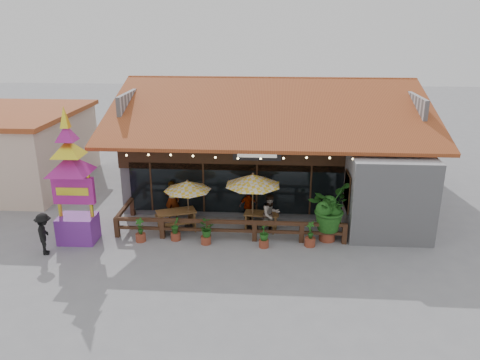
# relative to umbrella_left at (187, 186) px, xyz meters

# --- Properties ---
(ground) EXTENTS (100.00, 100.00, 0.00)m
(ground) POSITION_rel_umbrella_left_xyz_m (3.56, -0.75, -1.98)
(ground) COLOR gray
(ground) RESTS_ON ground
(restaurant_building) EXTENTS (15.50, 14.73, 6.09)m
(restaurant_building) POSITION_rel_umbrella_left_xyz_m (3.82, 5.86, 0.22)
(restaurant_building) COLOR #ADADB2
(restaurant_building) RESTS_ON ground
(patio_railing) EXTENTS (10.00, 2.60, 0.92)m
(patio_railing) POSITION_rel_umbrella_left_xyz_m (1.31, -1.02, -1.37)
(patio_railing) COLOR #422517
(patio_railing) RESTS_ON ground
(neighbor_building) EXTENTS (8.40, 8.40, 4.22)m
(neighbor_building) POSITION_rel_umbrella_left_xyz_m (-11.44, 5.25, 0.15)
(neighbor_building) COLOR beige
(neighbor_building) RESTS_ON ground
(umbrella_left) EXTENTS (2.59, 2.59, 2.28)m
(umbrella_left) POSITION_rel_umbrella_left_xyz_m (0.00, 0.00, 0.00)
(umbrella_left) COLOR brown
(umbrella_left) RESTS_ON ground
(umbrella_right) EXTENTS (3.28, 3.28, 2.67)m
(umbrella_right) POSITION_rel_umbrella_left_xyz_m (2.92, 0.00, 0.34)
(umbrella_right) COLOR brown
(umbrella_right) RESTS_ON ground
(picnic_table_left) EXTENTS (2.18, 2.05, 0.84)m
(picnic_table_left) POSITION_rel_umbrella_left_xyz_m (-0.53, -0.19, -1.42)
(picnic_table_left) COLOR brown
(picnic_table_left) RESTS_ON ground
(picnic_table_right) EXTENTS (1.65, 1.46, 0.73)m
(picnic_table_right) POSITION_rel_umbrella_left_xyz_m (3.31, 0.09, -1.49)
(picnic_table_right) COLOR brown
(picnic_table_right) RESTS_ON ground
(thai_sign_tower) EXTENTS (2.36, 2.36, 6.25)m
(thai_sign_tower) POSITION_rel_umbrella_left_xyz_m (-4.44, -1.77, 1.32)
(thai_sign_tower) COLOR #732996
(thai_sign_tower) RESTS_ON ground
(tropical_plant) EXTENTS (2.23, 2.35, 2.57)m
(tropical_plant) POSITION_rel_umbrella_left_xyz_m (6.18, -0.97, -0.51)
(tropical_plant) COLOR brown
(tropical_plant) RESTS_ON ground
(diner_a) EXTENTS (0.71, 0.50, 1.87)m
(diner_a) POSITION_rel_umbrella_left_xyz_m (-0.94, 0.96, -1.05)
(diner_a) COLOR #3B2112
(diner_a) RESTS_ON ground
(diner_b) EXTENTS (1.13, 1.06, 1.84)m
(diner_b) POSITION_rel_umbrella_left_xyz_m (3.73, -0.50, -1.06)
(diner_b) COLOR #3B2112
(diner_b) RESTS_ON ground
(diner_c) EXTENTS (0.91, 0.52, 1.45)m
(diner_c) POSITION_rel_umbrella_left_xyz_m (2.68, 0.96, -1.26)
(diner_c) COLOR #3B2112
(diner_c) RESTS_ON ground
(pedestrian) EXTENTS (1.01, 1.29, 1.75)m
(pedestrian) POSITION_rel_umbrella_left_xyz_m (-5.31, -2.97, -1.11)
(pedestrian) COLOR black
(pedestrian) RESTS_ON ground
(planter_a) EXTENTS (0.43, 0.43, 1.06)m
(planter_a) POSITION_rel_umbrella_left_xyz_m (-1.80, -1.62, -1.54)
(planter_a) COLOR brown
(planter_a) RESTS_ON ground
(planter_b) EXTENTS (0.42, 0.44, 1.03)m
(planter_b) POSITION_rel_umbrella_left_xyz_m (-0.33, -1.39, -1.52)
(planter_b) COLOR brown
(planter_b) RESTS_ON ground
(planter_c) EXTENTS (0.81, 0.76, 1.04)m
(planter_c) POSITION_rel_umbrella_left_xyz_m (1.02, -1.68, -1.40)
(planter_c) COLOR brown
(planter_c) RESTS_ON ground
(planter_d) EXTENTS (0.53, 0.53, 1.01)m
(planter_d) POSITION_rel_umbrella_left_xyz_m (3.47, -1.82, -1.50)
(planter_d) COLOR brown
(planter_d) RESTS_ON ground
(planter_e) EXTENTS (0.45, 0.47, 1.11)m
(planter_e) POSITION_rel_umbrella_left_xyz_m (5.40, -1.58, -1.52)
(planter_e) COLOR brown
(planter_e) RESTS_ON ground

